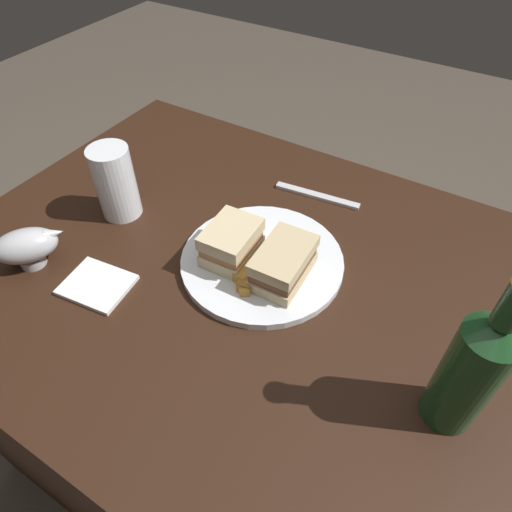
# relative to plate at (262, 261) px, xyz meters

# --- Properties ---
(ground_plane) EXTENTS (6.00, 6.00, 0.00)m
(ground_plane) POSITION_rel_plate_xyz_m (0.01, 0.03, -0.78)
(ground_plane) COLOR #4C4238
(dining_table) EXTENTS (1.11, 0.82, 0.77)m
(dining_table) POSITION_rel_plate_xyz_m (0.01, 0.03, -0.39)
(dining_table) COLOR black
(dining_table) RESTS_ON ground
(plate) EXTENTS (0.29, 0.29, 0.01)m
(plate) POSITION_rel_plate_xyz_m (0.00, 0.00, 0.00)
(plate) COLOR white
(plate) RESTS_ON dining_table
(sandwich_half_left) EXTENTS (0.08, 0.11, 0.07)m
(sandwich_half_left) POSITION_rel_plate_xyz_m (0.05, 0.02, 0.04)
(sandwich_half_left) COLOR beige
(sandwich_half_left) RESTS_ON plate
(sandwich_half_right) EXTENTS (0.08, 0.12, 0.06)m
(sandwich_half_right) POSITION_rel_plate_xyz_m (-0.05, 0.02, 0.04)
(sandwich_half_right) COLOR #CCB284
(sandwich_half_right) RESTS_ON plate
(potato_wedge_front) EXTENTS (0.03, 0.05, 0.02)m
(potato_wedge_front) POSITION_rel_plate_xyz_m (-0.01, 0.06, 0.02)
(potato_wedge_front) COLOR #AD702D
(potato_wedge_front) RESTS_ON plate
(potato_wedge_middle) EXTENTS (0.04, 0.05, 0.02)m
(potato_wedge_middle) POSITION_rel_plate_xyz_m (-0.05, 0.05, 0.01)
(potato_wedge_middle) COLOR #AD702D
(potato_wedge_middle) RESTS_ON plate
(potato_wedge_back) EXTENTS (0.03, 0.05, 0.02)m
(potato_wedge_back) POSITION_rel_plate_xyz_m (0.00, 0.05, 0.02)
(potato_wedge_back) COLOR gold
(potato_wedge_back) RESTS_ON plate
(potato_wedge_left_edge) EXTENTS (0.04, 0.05, 0.02)m
(potato_wedge_left_edge) POSITION_rel_plate_xyz_m (-0.01, 0.07, 0.02)
(potato_wedge_left_edge) COLOR gold
(potato_wedge_left_edge) RESTS_ON plate
(pint_glass) EXTENTS (0.08, 0.08, 0.14)m
(pint_glass) POSITION_rel_plate_xyz_m (0.31, 0.02, 0.06)
(pint_glass) COLOR white
(pint_glass) RESTS_ON dining_table
(gravy_boat) EXTENTS (0.12, 0.12, 0.07)m
(gravy_boat) POSITION_rel_plate_xyz_m (0.35, 0.21, 0.04)
(gravy_boat) COLOR #B7B7BC
(gravy_boat) RESTS_ON dining_table
(cider_bottle) EXTENTS (0.07, 0.07, 0.27)m
(cider_bottle) POSITION_rel_plate_xyz_m (-0.35, 0.11, 0.10)
(cider_bottle) COLOR #19421E
(cider_bottle) RESTS_ON dining_table
(napkin) EXTENTS (0.12, 0.10, 0.01)m
(napkin) POSITION_rel_plate_xyz_m (0.21, 0.19, -0.00)
(napkin) COLOR white
(napkin) RESTS_ON dining_table
(fork) EXTENTS (0.18, 0.04, 0.01)m
(fork) POSITION_rel_plate_xyz_m (-0.00, -0.22, -0.00)
(fork) COLOR silver
(fork) RESTS_ON dining_table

